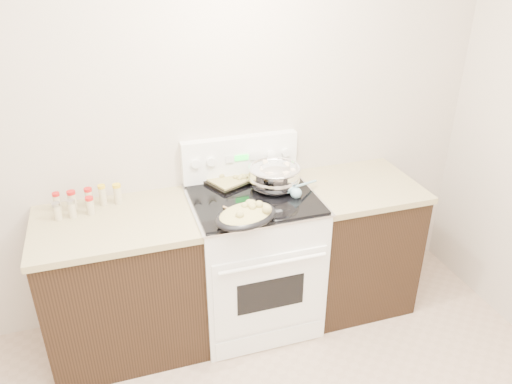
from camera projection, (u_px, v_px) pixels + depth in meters
name	position (u px, v px, depth m)	size (l,w,h in m)	color
room_shell	(285.00, 201.00, 1.40)	(4.10, 3.60, 2.75)	#C0B3A5
counter_left	(124.00, 285.00, 3.05)	(0.93, 0.67, 0.92)	black
counter_right	(353.00, 242.00, 3.47)	(0.73, 0.67, 0.92)	black
kitchen_range	(253.00, 258.00, 3.26)	(0.78, 0.73, 1.22)	white
mixing_bowl	(275.00, 177.00, 3.11)	(0.33, 0.33, 0.19)	silver
roasting_pan	(246.00, 215.00, 2.75)	(0.44, 0.37, 0.11)	black
baking_sheet	(235.00, 177.00, 3.25)	(0.47, 0.41, 0.06)	black
wooden_spoon	(235.00, 219.00, 2.78)	(0.15, 0.22, 0.04)	#AA7E4D
blue_ladle	(298.00, 192.00, 3.04)	(0.22, 0.17, 0.09)	#79A5B4
spice_jars	(84.00, 201.00, 2.91)	(0.39, 0.15, 0.13)	#BFB28C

